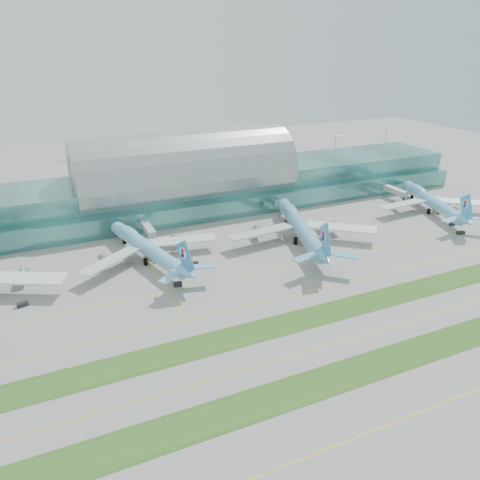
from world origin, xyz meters
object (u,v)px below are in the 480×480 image
airliner_b (146,247)px  airliner_c (300,226)px  airliner_d (432,200)px  terminal (186,184)px

airliner_b → airliner_c: 72.73m
airliner_d → airliner_b: bearing=-163.0°
terminal → airliner_b: (-37.33, -57.76, -7.96)m
airliner_b → airliner_c: airliner_c is taller
airliner_c → terminal: bearing=133.7°
terminal → airliner_c: bearing=-62.1°
airliner_c → airliner_b: bearing=-170.7°
terminal → airliner_c: size_ratio=4.20×
airliner_b → airliner_d: bearing=-14.7°
airliner_b → airliner_c: bearing=-20.1°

